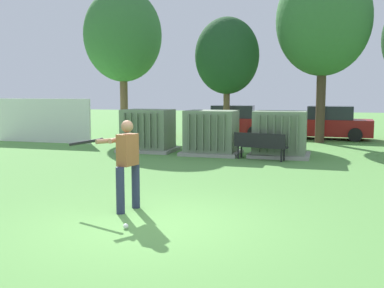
{
  "coord_description": "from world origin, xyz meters",
  "views": [
    {
      "loc": [
        2.8,
        -6.83,
        2.25
      ],
      "look_at": [
        -0.3,
        3.5,
        1.0
      ],
      "focal_mm": 41.27,
      "sensor_mm": 36.0,
      "label": 1
    }
  ],
  "objects_px": {
    "parked_car_leftmost": "(231,122)",
    "parked_car_left_of_center": "(328,124)",
    "sports_ball": "(126,226)",
    "transformer_mid_east": "(280,134)",
    "transformer_mid_west": "(211,133)",
    "batter": "(125,160)",
    "transformer_west": "(148,131)",
    "park_bench": "(260,144)"
  },
  "relations": [
    {
      "from": "transformer_mid_west",
      "to": "parked_car_leftmost",
      "type": "bearing_deg",
      "value": 95.75
    },
    {
      "from": "transformer_mid_west",
      "to": "parked_car_leftmost",
      "type": "relative_size",
      "value": 0.49
    },
    {
      "from": "transformer_mid_west",
      "to": "batter",
      "type": "distance_m",
      "value": 8.05
    },
    {
      "from": "transformer_west",
      "to": "batter",
      "type": "distance_m",
      "value": 8.74
    },
    {
      "from": "transformer_mid_east",
      "to": "parked_car_leftmost",
      "type": "bearing_deg",
      "value": 115.24
    },
    {
      "from": "batter",
      "to": "parked_car_leftmost",
      "type": "bearing_deg",
      "value": 93.95
    },
    {
      "from": "transformer_west",
      "to": "transformer_mid_east",
      "type": "bearing_deg",
      "value": -0.28
    },
    {
      "from": "transformer_west",
      "to": "parked_car_left_of_center",
      "type": "bearing_deg",
      "value": 45.28
    },
    {
      "from": "transformer_mid_west",
      "to": "transformer_west",
      "type": "bearing_deg",
      "value": 175.78
    },
    {
      "from": "parked_car_leftmost",
      "to": "park_bench",
      "type": "bearing_deg",
      "value": -71.4
    },
    {
      "from": "transformer_mid_west",
      "to": "parked_car_left_of_center",
      "type": "bearing_deg",
      "value": 59.32
    },
    {
      "from": "transformer_mid_west",
      "to": "parked_car_leftmost",
      "type": "height_order",
      "value": "same"
    },
    {
      "from": "batter",
      "to": "parked_car_leftmost",
      "type": "height_order",
      "value": "batter"
    },
    {
      "from": "transformer_west",
      "to": "parked_car_leftmost",
      "type": "relative_size",
      "value": 0.49
    },
    {
      "from": "transformer_mid_west",
      "to": "park_bench",
      "type": "bearing_deg",
      "value": -24.6
    },
    {
      "from": "park_bench",
      "to": "parked_car_leftmost",
      "type": "distance_m",
      "value": 8.15
    },
    {
      "from": "sports_ball",
      "to": "parked_car_leftmost",
      "type": "distance_m",
      "value": 16.07
    },
    {
      "from": "sports_ball",
      "to": "transformer_west",
      "type": "bearing_deg",
      "value": 110.16
    },
    {
      "from": "transformer_mid_east",
      "to": "parked_car_leftmost",
      "type": "distance_m",
      "value": 7.39
    },
    {
      "from": "sports_ball",
      "to": "parked_car_left_of_center",
      "type": "relative_size",
      "value": 0.02
    },
    {
      "from": "transformer_mid_east",
      "to": "park_bench",
      "type": "xyz_separation_m",
      "value": [
        -0.55,
        -1.04,
        -0.25
      ]
    },
    {
      "from": "transformer_mid_east",
      "to": "park_bench",
      "type": "height_order",
      "value": "transformer_mid_east"
    },
    {
      "from": "transformer_west",
      "to": "park_bench",
      "type": "height_order",
      "value": "transformer_west"
    },
    {
      "from": "sports_ball",
      "to": "park_bench",
      "type": "bearing_deg",
      "value": 82.6
    },
    {
      "from": "transformer_west",
      "to": "parked_car_left_of_center",
      "type": "height_order",
      "value": "same"
    },
    {
      "from": "parked_car_leftmost",
      "to": "parked_car_left_of_center",
      "type": "xyz_separation_m",
      "value": [
        4.83,
        0.13,
        0.0
      ]
    },
    {
      "from": "transformer_west",
      "to": "transformer_mid_west",
      "type": "bearing_deg",
      "value": -4.22
    },
    {
      "from": "transformer_mid_west",
      "to": "transformer_mid_east",
      "type": "xyz_separation_m",
      "value": [
        2.46,
        0.17,
        0.0
      ]
    },
    {
      "from": "transformer_west",
      "to": "batter",
      "type": "bearing_deg",
      "value": -70.47
    },
    {
      "from": "batter",
      "to": "parked_car_leftmost",
      "type": "distance_m",
      "value": 14.93
    },
    {
      "from": "sports_ball",
      "to": "transformer_mid_east",
      "type": "bearing_deg",
      "value": 80.1
    },
    {
      "from": "sports_ball",
      "to": "parked_car_leftmost",
      "type": "relative_size",
      "value": 0.02
    },
    {
      "from": "transformer_west",
      "to": "batter",
      "type": "xyz_separation_m",
      "value": [
        2.92,
        -8.23,
        0.19
      ]
    },
    {
      "from": "transformer_mid_west",
      "to": "transformer_mid_east",
      "type": "height_order",
      "value": "same"
    },
    {
      "from": "sports_ball",
      "to": "parked_car_left_of_center",
      "type": "bearing_deg",
      "value": 78.42
    },
    {
      "from": "parked_car_leftmost",
      "to": "transformer_mid_east",
      "type": "bearing_deg",
      "value": -64.76
    },
    {
      "from": "park_bench",
      "to": "sports_ball",
      "type": "height_order",
      "value": "park_bench"
    },
    {
      "from": "parked_car_left_of_center",
      "to": "transformer_west",
      "type": "bearing_deg",
      "value": -134.72
    },
    {
      "from": "transformer_west",
      "to": "transformer_mid_east",
      "type": "distance_m",
      "value": 5.04
    },
    {
      "from": "batter",
      "to": "sports_ball",
      "type": "height_order",
      "value": "batter"
    },
    {
      "from": "transformer_mid_east",
      "to": "parked_car_leftmost",
      "type": "height_order",
      "value": "same"
    },
    {
      "from": "transformer_mid_west",
      "to": "parked_car_leftmost",
      "type": "distance_m",
      "value": 6.89
    }
  ]
}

